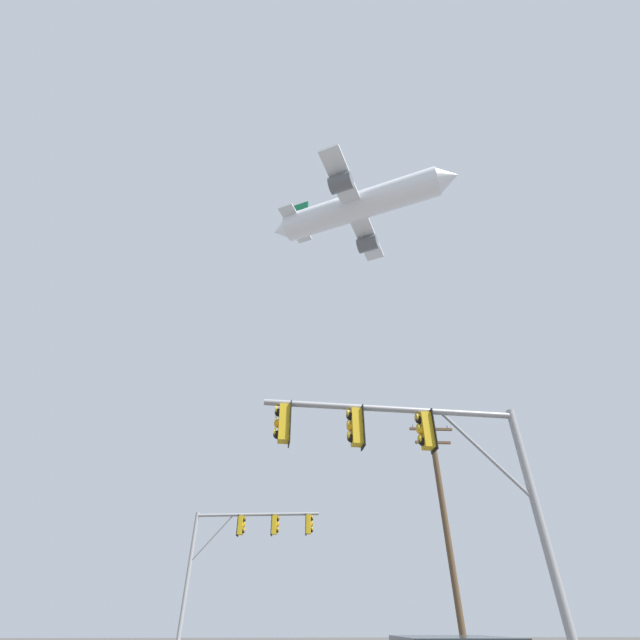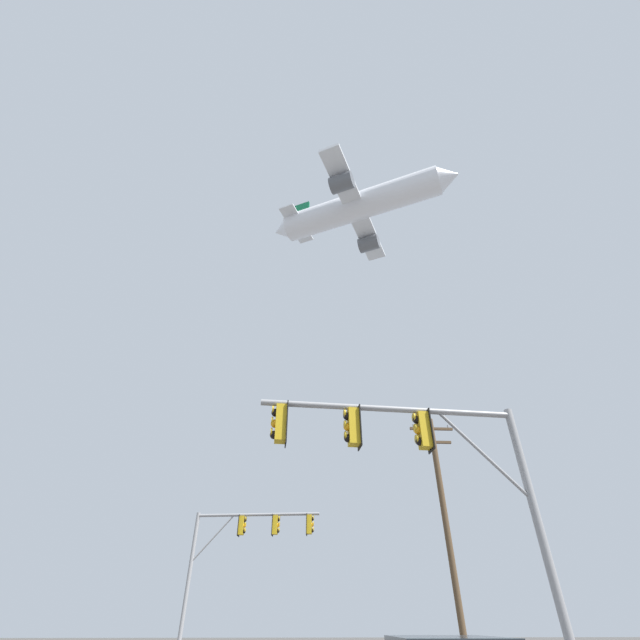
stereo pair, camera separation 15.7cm
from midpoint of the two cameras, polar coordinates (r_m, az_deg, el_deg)
signal_pole_near at (r=11.09m, az=13.81°, el=-17.65°), size 6.57×0.78×6.38m
signal_pole_far at (r=25.54m, az=-10.15°, el=-27.15°), size 6.67×1.08×6.72m
utility_pole at (r=22.23m, az=16.59°, el=-24.36°), size 2.20×0.28×10.42m
airplane at (r=53.74m, az=5.43°, el=14.83°), size 22.25×17.18×6.37m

